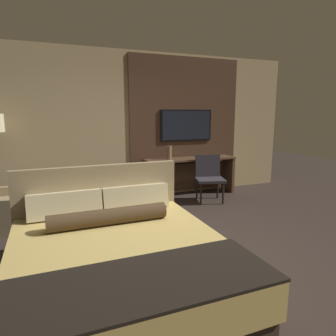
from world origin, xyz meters
name	(u,v)px	position (x,y,z in m)	size (l,w,h in m)	color
ground_plane	(177,254)	(0.00, 0.00, 0.00)	(16.00, 16.00, 0.00)	#332823
wall_back_tv_panel	(132,126)	(0.18, 2.59, 1.40)	(7.20, 0.09, 2.80)	tan
bed	(119,261)	(-0.81, -0.50, 0.31)	(1.90, 2.12, 1.05)	#33281E
desk	(190,170)	(1.30, 2.34, 0.52)	(1.86, 0.46, 0.76)	brown
tv	(186,125)	(1.30, 2.52, 1.40)	(1.12, 0.04, 0.63)	black
desk_chair	(209,174)	(1.46, 1.84, 0.51)	(0.64, 0.63, 0.87)	#38333D
vase_tall	(169,152)	(0.86, 2.36, 0.89)	(0.10, 0.10, 0.26)	#846647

